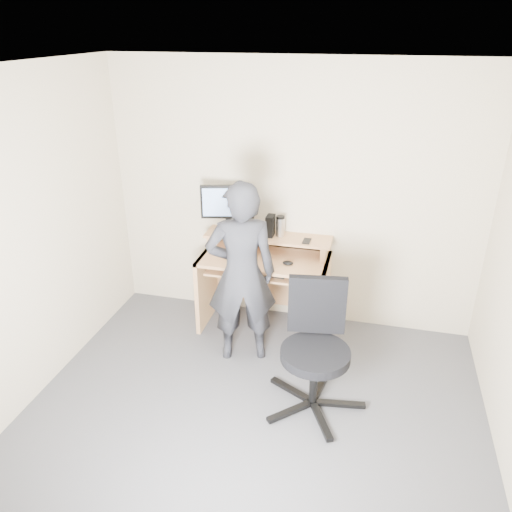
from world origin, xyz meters
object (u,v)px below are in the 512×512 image
at_px(office_chair, 316,343).
at_px(person, 241,274).
at_px(monitor, 227,205).
at_px(desk, 266,273).

height_order(office_chair, person, person).
bearing_deg(monitor, person, -77.48).
distance_m(monitor, office_chair, 1.61).
height_order(desk, person, person).
relative_size(desk, person, 0.74).
distance_m(desk, monitor, 0.75).
xyz_separation_m(monitor, person, (0.30, -0.62, -0.38)).
bearing_deg(monitor, desk, -19.81).
bearing_deg(office_chair, monitor, 125.09).
height_order(desk, office_chair, office_chair).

